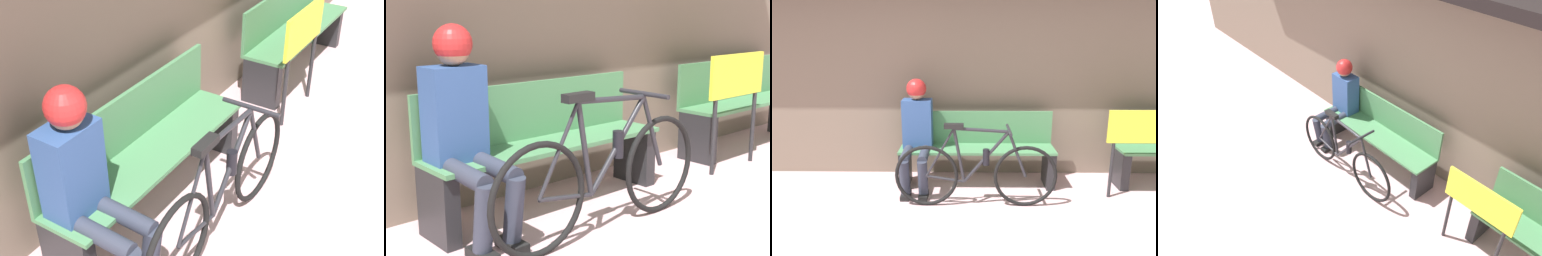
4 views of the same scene
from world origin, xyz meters
The scene contains 5 objects.
park_bench_near centered at (0.37, 2.52, 0.42)m, with size 1.83×0.42×0.87m.
bicycle centered at (0.35, 1.91, 0.38)m, with size 1.71×0.40×0.90m.
person_seated centered at (-0.33, 2.41, 0.74)m, with size 0.34×0.64×1.29m.
park_bench_far centered at (2.91, 2.52, 0.42)m, with size 1.75×0.42×0.87m.
signboard centered at (2.16, 2.14, 0.73)m, with size 0.77×0.04×1.00m.
Camera 1 is at (-1.99, 0.67, 2.58)m, focal length 50.00 mm.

